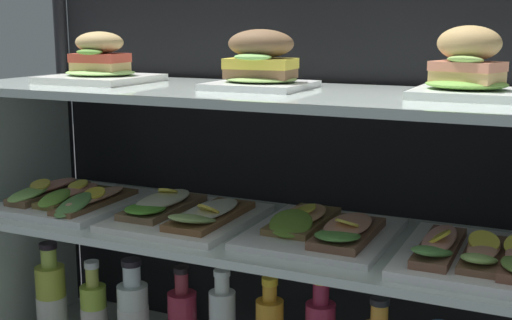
{
  "coord_description": "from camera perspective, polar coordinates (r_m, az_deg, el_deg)",
  "views": [
    {
      "loc": [
        0.55,
        -1.17,
        0.76
      ],
      "look_at": [
        0.0,
        0.0,
        0.51
      ],
      "focal_mm": 47.41,
      "sensor_mm": 36.0,
      "label": 1
    }
  ],
  "objects": [
    {
      "name": "plated_roll_sandwich_far_right",
      "position": [
        1.2,
        17.39,
        7.18
      ],
      "size": [
        0.17,
        0.17,
        0.12
      ],
      "color": "white",
      "rests_on": "shelf_upper_glass"
    },
    {
      "name": "juice_bottle_back_right",
      "position": [
        1.56,
        -10.31,
        -12.94
      ],
      "size": [
        0.07,
        0.07,
        0.23
      ],
      "color": "white",
      "rests_on": "case_base_deck"
    },
    {
      "name": "case_frame",
      "position": [
        1.43,
        2.08,
        0.12
      ],
      "size": [
        1.32,
        0.44,
        0.89
      ],
      "color": "black",
      "rests_on": "ground"
    },
    {
      "name": "open_sandwich_tray_mid_left",
      "position": [
        1.28,
        5.68,
        -5.8
      ],
      "size": [
        0.26,
        0.3,
        0.06
      ],
      "color": "white",
      "rests_on": "shelf_lower_glass"
    },
    {
      "name": "riser_upper_tier",
      "position": [
        1.32,
        -0.0,
        -0.34
      ],
      "size": [
        1.25,
        0.37,
        0.26
      ],
      "color": "silver",
      "rests_on": "shelf_lower_glass"
    },
    {
      "name": "open_sandwich_tray_far_left",
      "position": [
        1.55,
        -15.27,
        -3.15
      ],
      "size": [
        0.26,
        0.3,
        0.06
      ],
      "color": "white",
      "rests_on": "shelf_lower_glass"
    },
    {
      "name": "open_sandwich_tray_mid_right",
      "position": [
        1.39,
        -6.09,
        -4.46
      ],
      "size": [
        0.26,
        0.3,
        0.06
      ],
      "color": "white",
      "rests_on": "shelf_lower_glass"
    },
    {
      "name": "plated_roll_sandwich_center",
      "position": [
        1.5,
        -13.01,
        7.78
      ],
      "size": [
        0.21,
        0.21,
        0.11
      ],
      "color": "white",
      "rests_on": "shelf_upper_glass"
    },
    {
      "name": "open_sandwich_tray_right_of_center",
      "position": [
        1.19,
        18.33,
        -7.67
      ],
      "size": [
        0.26,
        0.3,
        0.07
      ],
      "color": "white",
      "rests_on": "shelf_lower_glass"
    },
    {
      "name": "riser_lower_tier",
      "position": [
        1.41,
        -0.0,
        -12.58
      ],
      "size": [
        1.25,
        0.37,
        0.32
      ],
      "color": "silver",
      "rests_on": "case_base_deck"
    },
    {
      "name": "juice_bottle_back_center",
      "position": [
        1.64,
        -13.51,
        -12.47
      ],
      "size": [
        0.06,
        0.06,
        0.21
      ],
      "color": "#B0D343",
      "rests_on": "case_base_deck"
    },
    {
      "name": "shelf_lower_glass",
      "position": [
        1.35,
        -0.0,
        -6.05
      ],
      "size": [
        1.27,
        0.39,
        0.02
      ],
      "primitive_type": "cube",
      "color": "silver",
      "rests_on": "riser_lower_tier"
    },
    {
      "name": "juice_bottle_front_left_end",
      "position": [
        1.69,
        -16.86,
        -11.38
      ],
      "size": [
        0.07,
        0.07,
        0.24
      ],
      "color": "#C0CC42",
      "rests_on": "case_base_deck"
    },
    {
      "name": "plated_roll_sandwich_far_left",
      "position": [
        1.31,
        0.54,
        8.01
      ],
      "size": [
        0.18,
        0.18,
        0.11
      ],
      "color": "white",
      "rests_on": "shelf_upper_glass"
    },
    {
      "name": "shelf_upper_glass",
      "position": [
        1.29,
        -0.0,
        5.62
      ],
      "size": [
        1.27,
        0.39,
        0.02
      ],
      "primitive_type": "cube",
      "color": "silver",
      "rests_on": "riser_upper_tier"
    }
  ]
}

